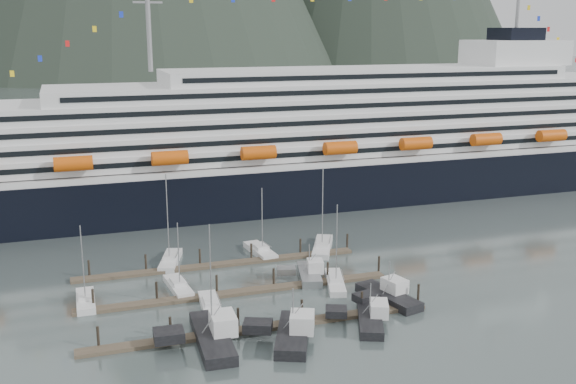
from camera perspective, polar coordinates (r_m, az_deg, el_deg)
name	(u,v)px	position (r m, az deg, el deg)	size (l,w,h in m)	color
ground	(275,297)	(101.76, -1.07, -8.89)	(1600.00, 1600.00, 0.00)	#4E5C5A
cruise_ship	(327,147)	(158.19, 3.34, 3.81)	(210.00, 30.40, 50.30)	black
dock_near	(263,327)	(91.62, -2.17, -11.34)	(48.18, 2.28, 3.20)	#4A3E30
dock_mid	(238,292)	(103.14, -4.22, -8.42)	(48.18, 2.28, 3.20)	#4A3E30
dock_far	(219,264)	(114.98, -5.84, -6.09)	(48.18, 2.28, 3.20)	#4A3E30
sailboat_a	(86,301)	(103.55, -16.76, -8.84)	(2.66, 8.92, 12.58)	silver
sailboat_b	(211,306)	(98.20, -6.56, -9.58)	(3.31, 9.99, 13.33)	silver
sailboat_c	(178,287)	(105.80, -9.27, -7.94)	(3.41, 9.61, 11.36)	silver
sailboat_d	(335,282)	(106.43, 4.02, -7.65)	(5.43, 10.79, 13.72)	silver
sailboat_e	(170,261)	(117.32, -9.92, -5.75)	(5.72, 10.83, 16.29)	silver
sailboat_f	(260,251)	(120.48, -2.36, -5.04)	(3.86, 9.97, 12.73)	silver
sailboat_g	(323,247)	(122.69, 2.94, -4.69)	(7.84, 12.09, 15.93)	silver
trawler_a	(211,336)	(88.12, -6.54, -12.01)	(10.47, 14.52, 7.93)	black
trawler_b	(292,333)	(88.39, 0.32, -11.83)	(10.50, 12.54, 7.80)	black
trawler_c	(369,316)	(94.09, 6.85, -10.40)	(9.81, 12.34, 6.11)	black
trawler_d	(388,295)	(101.10, 8.44, -8.66)	(9.17, 11.90, 6.78)	black
trawler_e	(309,273)	(108.83, 1.75, -6.89)	(8.00, 10.19, 6.27)	#95989B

